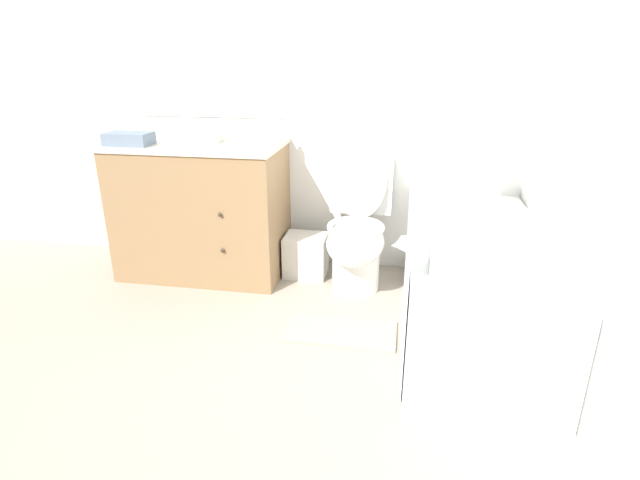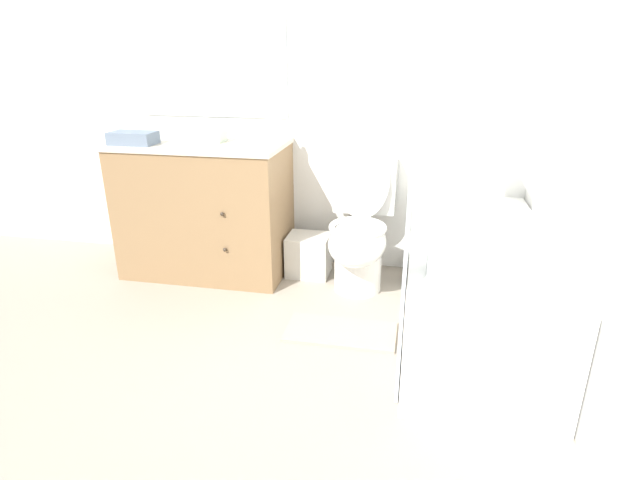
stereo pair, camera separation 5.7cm
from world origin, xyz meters
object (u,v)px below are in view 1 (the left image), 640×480
soap_dispenser (268,130)px  hand_towel_folded (129,139)px  tissue_box (209,135)px  vanity_cabinet (202,208)px  bath_mat (341,332)px  wastebasket (306,255)px  toilet (357,230)px  bathtub (472,283)px  bath_towel_folded (473,268)px  sink_faucet (209,131)px

soap_dispenser → hand_towel_folded: size_ratio=0.67×
tissue_box → soap_dispenser: 0.38m
vanity_cabinet → bath_mat: bearing=-32.7°
vanity_cabinet → bath_mat: (1.02, -0.65, -0.44)m
bath_mat → wastebasket: bearing=115.2°
hand_towel_folded → bath_mat: bearing=-19.6°
toilet → tissue_box: tissue_box is taller
bathtub → hand_towel_folded: hand_towel_folded is taller
bathtub → bath_towel_folded: 0.61m
toilet → bathtub: (0.66, -0.42, -0.10)m
toilet → bath_mat: size_ratio=1.54×
bath_mat → vanity_cabinet: bearing=147.3°
soap_dispenser → bath_towel_folded: 1.59m
bath_mat → soap_dispenser: bearing=129.0°
vanity_cabinet → toilet: (1.03, -0.06, -0.07)m
tissue_box → soap_dispenser: bearing=3.2°
wastebasket → bath_mat: 0.79m
vanity_cabinet → hand_towel_folded: bearing=-155.7°
hand_towel_folded → bath_mat: size_ratio=0.46×
tissue_box → soap_dispenser: soap_dispenser is taller
sink_faucet → soap_dispenser: soap_dispenser is taller
bathtub → wastebasket: bathtub is taller
sink_faucet → tissue_box: bearing=-66.6°
sink_faucet → bathtub: sink_faucet is taller
bathtub → soap_dispenser: bearing=157.2°
soap_dispenser → bathtub: bearing=-22.8°
tissue_box → hand_towel_folded: bearing=-158.6°
toilet → tissue_box: size_ratio=6.74×
toilet → bath_towel_folded: toilet is taller
wastebasket → soap_dispenser: bearing=-174.9°
toilet → soap_dispenser: (-0.57, 0.09, 0.58)m
wastebasket → tissue_box: tissue_box is taller
wastebasket → hand_towel_folded: (-1.05, -0.22, 0.78)m
bath_mat → hand_towel_folded: bearing=160.4°
soap_dispenser → bath_towel_folded: size_ratio=0.52×
soap_dispenser → hand_towel_folded: soap_dispenser is taller
bathtub → toilet: bearing=147.1°
wastebasket → bath_mat: bearing=-64.8°
toilet → soap_dispenser: 0.83m
wastebasket → bathtub: bearing=-28.1°
tissue_box → hand_towel_folded: tissue_box is taller
soap_dispenser → bath_mat: size_ratio=0.31×
wastebasket → bath_towel_folded: bath_towel_folded is taller
sink_faucet → bathtub: size_ratio=0.09×
bathtub → bath_mat: bathtub is taller
bath_mat → sink_faucet: bearing=139.7°
bathtub → tissue_box: (-1.61, 0.50, 0.65)m
bath_towel_folded → bath_mat: bearing=149.4°
sink_faucet → bath_towel_folded: size_ratio=0.40×
sink_faucet → bath_mat: size_ratio=0.24×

